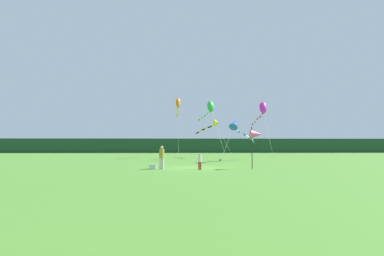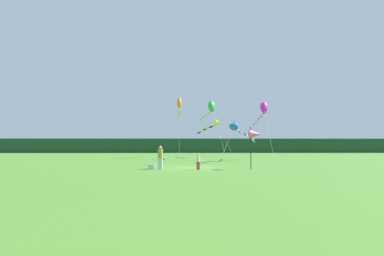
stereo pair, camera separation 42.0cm
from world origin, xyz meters
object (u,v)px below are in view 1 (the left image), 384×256
object	(u,v)px
kite_green	(210,108)
banner_flag_pole	(256,135)
cooler_box	(153,167)
person_child	(200,161)
person_adult	(162,156)
kite_yellow	(213,123)
kite_blue	(237,126)
kite_magenta	(262,110)
kite_orange	(178,105)

from	to	relation	value
kite_green	banner_flag_pole	bearing A→B (deg)	-82.15
cooler_box	kite_green	xyz separation A→B (m)	(5.77, 14.34, 6.51)
person_child	banner_flag_pole	size ratio (longest dim) A/B	0.37
person_adult	kite_green	size ratio (longest dim) A/B	0.21
kite_yellow	kite_blue	bearing A→B (deg)	-81.00
person_child	banner_flag_pole	world-z (taller)	banner_flag_pole
kite_blue	person_adult	bearing A→B (deg)	-129.65
person_adult	cooler_box	distance (m)	1.13
person_adult	banner_flag_pole	bearing A→B (deg)	-0.92
person_adult	kite_magenta	xyz separation A→B (m)	(11.04, 11.76, 5.04)
kite_yellow	cooler_box	bearing A→B (deg)	-109.70
person_adult	kite_yellow	xyz separation A→B (m)	(5.88, 18.76, 4.07)
cooler_box	kite_blue	world-z (taller)	kite_blue
kite_blue	kite_magenta	size ratio (longest dim) A/B	0.94
kite_orange	kite_green	bearing A→B (deg)	-44.93
kite_orange	cooler_box	bearing A→B (deg)	-94.71
kite_yellow	kite_blue	world-z (taller)	kite_yellow
banner_flag_pole	kite_green	xyz separation A→B (m)	(-2.04, 14.83, 4.10)
kite_magenta	person_child	bearing A→B (deg)	-123.95
person_adult	kite_magenta	world-z (taller)	kite_magenta
kite_yellow	kite_orange	world-z (taller)	kite_orange
person_adult	kite_green	xyz separation A→B (m)	(5.07, 14.72, 5.72)
kite_yellow	kite_orange	xyz separation A→B (m)	(-5.05, 0.18, 2.62)
person_adult	kite_magenta	size ratio (longest dim) A/B	0.18
person_adult	kite_orange	bearing A→B (deg)	87.49
kite_yellow	person_adult	bearing A→B (deg)	-107.41
cooler_box	kite_magenta	distance (m)	17.37
kite_blue	kite_green	size ratio (longest dim) A/B	1.09
person_adult	banner_flag_pole	size ratio (longest dim) A/B	0.54
person_child	banner_flag_pole	distance (m)	4.72
person_adult	cooler_box	xyz separation A→B (m)	(-0.70, 0.38, -0.80)
kite_green	kite_orange	bearing A→B (deg)	135.07
kite_green	kite_magenta	bearing A→B (deg)	-26.30
kite_blue	person_child	bearing A→B (deg)	-116.08
cooler_box	person_adult	bearing A→B (deg)	-28.45
kite_yellow	banner_flag_pole	bearing A→B (deg)	-86.28
kite_orange	kite_magenta	size ratio (longest dim) A/B	0.91
kite_magenta	kite_yellow	bearing A→B (deg)	126.41
person_adult	cooler_box	size ratio (longest dim) A/B	3.47
cooler_box	kite_magenta	size ratio (longest dim) A/B	0.05
kite_yellow	kite_green	xyz separation A→B (m)	(-0.82, -4.05, 1.64)
kite_blue	kite_green	bearing A→B (deg)	112.38
cooler_box	kite_orange	size ratio (longest dim) A/B	0.06
person_adult	kite_blue	size ratio (longest dim) A/B	0.19
cooler_box	banner_flag_pole	distance (m)	8.19
person_adult	kite_orange	world-z (taller)	kite_orange
cooler_box	kite_yellow	distance (m)	20.12
kite_yellow	kite_magenta	distance (m)	8.75
kite_orange	kite_magenta	world-z (taller)	kite_orange
person_adult	kite_yellow	distance (m)	20.08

